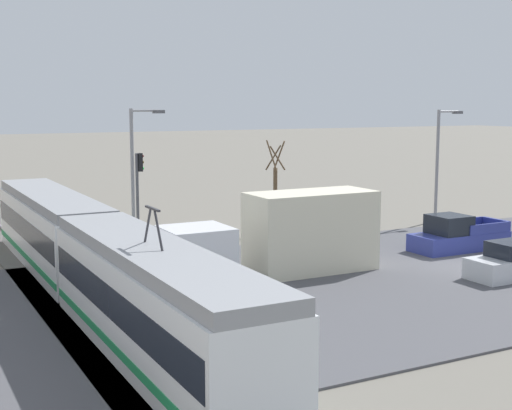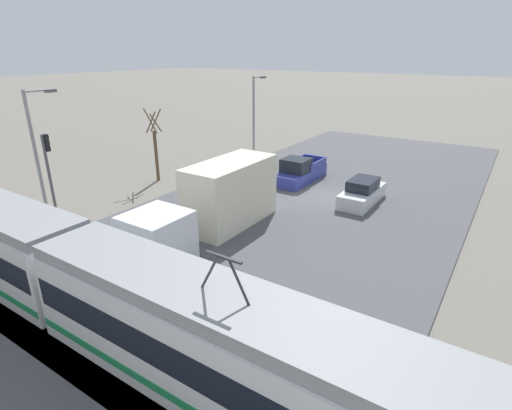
{
  "view_description": "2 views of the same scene",
  "coord_description": "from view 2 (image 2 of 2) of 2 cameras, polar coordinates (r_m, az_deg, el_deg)",
  "views": [
    {
      "loc": [
        -24.05,
        23.65,
        7.5
      ],
      "look_at": [
        4.8,
        8.49,
        2.85
      ],
      "focal_mm": 50.0,
      "sensor_mm": 36.0,
      "label": 1
    },
    {
      "loc": [
        -10.22,
        23.65,
        9.22
      ],
      "look_at": [
        0.4,
        7.49,
        1.73
      ],
      "focal_mm": 28.0,
      "sensor_mm": 36.0,
      "label": 2
    }
  ],
  "objects": [
    {
      "name": "rail_bed",
      "position": [
        15.3,
        -19.27,
        -17.06
      ],
      "size": [
        63.44,
        4.4,
        0.22
      ],
      "color": "#5B5954",
      "rests_on": "ground"
    },
    {
      "name": "traffic_light_pole",
      "position": [
        25.37,
        -27.49,
        5.08
      ],
      "size": [
        0.28,
        0.47,
        4.94
      ],
      "color": "#47474C",
      "rests_on": "ground"
    },
    {
      "name": "ground_plane",
      "position": [
        27.36,
        9.36,
        1.18
      ],
      "size": [
        320.0,
        320.0,
        0.0
      ],
      "primitive_type": "plane",
      "color": "slate"
    },
    {
      "name": "box_truck",
      "position": [
        21.26,
        -5.81,
        0.4
      ],
      "size": [
        2.56,
        9.76,
        3.55
      ],
      "color": "silver",
      "rests_on": "ground"
    },
    {
      "name": "street_lamp_mid_block",
      "position": [
        26.56,
        -28.75,
        7.75
      ],
      "size": [
        0.36,
        1.95,
        7.24
      ],
      "color": "gray",
      "rests_on": "ground"
    },
    {
      "name": "street_lamp_near_crossing",
      "position": [
        37.99,
        -0.15,
        13.52
      ],
      "size": [
        0.36,
        1.95,
        7.12
      ],
      "color": "gray",
      "rests_on": "ground"
    },
    {
      "name": "pickup_truck",
      "position": [
        30.08,
        6.25,
        4.73
      ],
      "size": [
        2.0,
        5.26,
        1.84
      ],
      "color": "navy",
      "rests_on": "ground"
    },
    {
      "name": "light_rail_tram",
      "position": [
        15.99,
        -24.89,
        -9.06
      ],
      "size": [
        27.66,
        2.62,
        4.47
      ],
      "color": "white",
      "rests_on": "ground"
    },
    {
      "name": "street_tree",
      "position": [
        30.76,
        -14.14,
        7.81
      ],
      "size": [
        1.27,
        1.05,
        5.38
      ],
      "color": "brown",
      "rests_on": "ground"
    },
    {
      "name": "road_surface",
      "position": [
        27.35,
        9.36,
        1.26
      ],
      "size": [
        18.07,
        44.33,
        0.08
      ],
      "color": "#4C4C51",
      "rests_on": "ground"
    },
    {
      "name": "sedan_car_0",
      "position": [
        26.45,
        14.93,
        1.69
      ],
      "size": [
        1.75,
        4.46,
        1.56
      ],
      "rotation": [
        0.0,
        0.0,
        3.14
      ],
      "color": "silver",
      "rests_on": "ground"
    }
  ]
}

